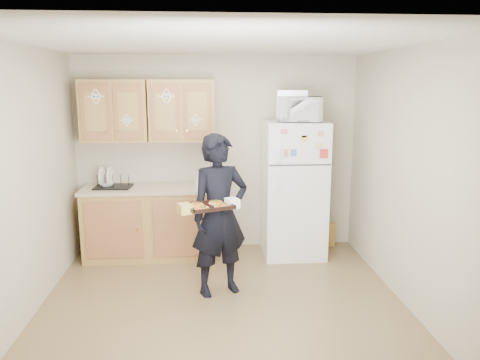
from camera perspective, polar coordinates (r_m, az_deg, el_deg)
The scene contains 23 objects.
floor at distance 4.75m, azimuth -2.05°, elevation -15.27°, with size 3.60×3.60×0.00m, color brown.
ceiling at distance 4.25m, azimuth -2.31°, elevation 16.35°, with size 3.60×3.60×0.00m, color silver.
wall_back at distance 6.10m, azimuth -2.82°, elevation 3.16°, with size 3.60×0.04×2.50m, color #B2A990.
wall_front at distance 2.60m, azimuth -0.64°, elevation -8.66°, with size 3.60×0.04×2.50m, color #B2A990.
wall_left at distance 4.63m, azimuth -25.03°, elevation -0.68°, with size 0.04×3.60×2.50m, color #B2A990.
wall_right at distance 4.75m, azimuth 20.08°, elevation -0.00°, with size 0.04×3.60×2.50m, color #B2A990.
refrigerator at distance 5.91m, azimuth 6.56°, elevation -1.12°, with size 0.75×0.70×1.70m, color white.
base_cabinet at distance 6.01m, azimuth -10.82°, elevation -5.20°, with size 1.60×0.60×0.86m, color brown.
countertop at distance 5.89m, azimuth -10.99°, elevation -1.01°, with size 1.64×0.64×0.04m, color #B4A88A.
upper_cab_left at distance 5.96m, azimuth -15.06°, elevation 8.13°, with size 0.80×0.33×0.75m, color brown.
upper_cab_right at distance 5.86m, azimuth -7.08°, elevation 8.39°, with size 0.80×0.33×0.75m, color brown.
cereal_box at distance 6.44m, azimuth 10.55°, elevation -6.56°, with size 0.20×0.07×0.32m, color #EED954.
person at distance 4.79m, azimuth -2.50°, elevation -4.32°, with size 0.61×0.40×1.67m, color black.
baking_tray at distance 4.47m, azimuth -3.79°, elevation -3.28°, with size 0.43×0.31×0.04m, color black.
pizza_front_left at distance 4.37m, azimuth -4.66°, elevation -3.43°, with size 0.14×0.14×0.02m, color orange.
pizza_front_right at distance 4.44m, azimuth -2.26°, elevation -3.15°, with size 0.14×0.14×0.02m, color orange.
pizza_back_left at distance 4.49m, azimuth -5.31°, elevation -3.00°, with size 0.14×0.14×0.02m, color orange.
pizza_back_right at distance 4.56m, azimuth -2.97°, elevation -2.73°, with size 0.14×0.14×0.02m, color orange.
microwave at distance 5.74m, azimuth 7.24°, elevation 8.56°, with size 0.54×0.37×0.30m, color white.
foil_pan at distance 5.74m, azimuth 6.40°, elevation 10.47°, with size 0.36×0.25×0.08m, color silver.
dish_rack at distance 5.93m, azimuth -15.23°, elevation -0.07°, with size 0.43×0.32×0.17m, color black.
bowl at distance 5.96m, azimuth -15.95°, elevation -0.46°, with size 0.20×0.20×0.05m, color white.
soap_bottle at distance 5.69m, azimuth -5.12°, elevation -0.08°, with size 0.09×0.09×0.19m, color white.
Camera 1 is at (-0.16, -4.23, 2.15)m, focal length 35.00 mm.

